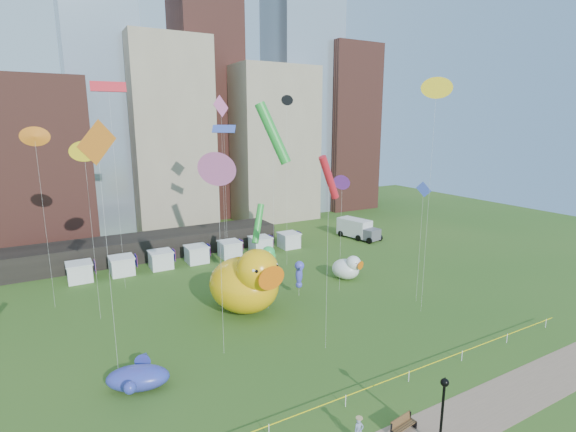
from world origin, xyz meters
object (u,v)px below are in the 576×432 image
big_duck (247,282)px  lamppost (443,405)px  small_duck (347,268)px  park_bench (403,424)px  box_truck (357,229)px  seahorse_green (268,262)px  seahorse_purple (299,272)px  woman (359,431)px  whale_inflatable (138,376)px

big_duck → lamppost: bearing=-94.2°
small_duck → lamppost: size_ratio=0.95×
park_bench → box_truck: (27.35, 39.05, 1.09)m
lamppost → seahorse_green: bearing=89.6°
lamppost → small_duck: bearing=63.9°
small_duck → seahorse_green: bearing=173.2°
big_duck → box_truck: bearing=22.4°
big_duck → small_duck: big_duck is taller
big_duck → seahorse_purple: (6.89, 0.88, -0.47)m
woman → small_duck: bearing=70.6°
lamppost → box_truck: (26.43, 41.22, -1.31)m
whale_inflatable → park_bench: 19.09m
small_duck → whale_inflatable: (-27.47, -10.69, -0.55)m
big_duck → seahorse_purple: 6.96m
small_duck → woman: bearing=-146.0°
big_duck → park_bench: size_ratio=4.94×
small_duck → seahorse_green: size_ratio=0.67×
small_duck → seahorse_purple: size_ratio=1.10×
seahorse_green → lamppost: seahorse_green is taller
whale_inflatable → small_duck: bearing=43.8°
seahorse_purple → box_truck: seahorse_purple is taller
lamppost → box_truck: 48.98m
big_duck → box_truck: big_duck is taller
park_bench → woman: 3.14m
big_duck → park_bench: (1.20, -21.38, -2.77)m
seahorse_green → big_duck: bearing=166.5°
whale_inflatable → park_bench: bearing=-21.5°
seahorse_green → woman: (-4.14, -20.31, -4.34)m
lamppost → box_truck: lamppost is taller
seahorse_purple → woman: bearing=-96.4°
lamppost → park_bench: bearing=113.1°
box_truck → seahorse_green: bearing=-157.8°
woman → big_duck: bearing=101.2°
small_duck → seahorse_purple: 8.36m
whale_inflatable → lamppost: lamppost is taller
box_truck → woman: (-30.41, -38.42, -0.80)m
seahorse_green → lamppost: bearing=-93.0°
seahorse_purple → park_bench: seahorse_purple is taller
small_duck → park_bench: small_duck is taller
small_duck → seahorse_purple: bearing=171.7°
whale_inflatable → seahorse_green: bearing=50.0°
box_truck → big_duck: bearing=-160.6°
lamppost → box_truck: bearing=57.3°
box_truck → seahorse_purple: bearing=-154.6°
seahorse_purple → box_truck: (21.66, 16.79, -1.21)m
park_bench → box_truck: 47.69m
whale_inflatable → lamppost: 21.38m
seahorse_purple → woman: 23.42m
seahorse_purple → lamppost: 24.89m
big_duck → small_duck: bearing=0.4°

